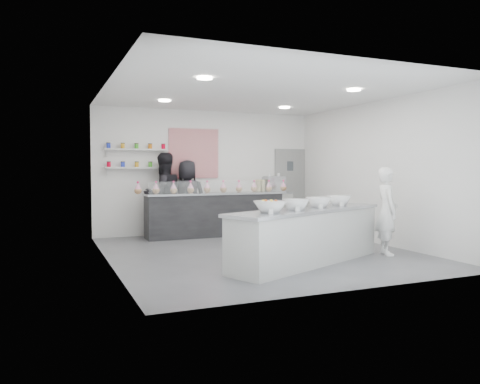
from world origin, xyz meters
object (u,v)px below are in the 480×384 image
object	(u,v)px
espresso_ledge	(267,211)
espresso_machine	(274,185)
back_bar	(215,214)
prep_counter	(308,236)
staff_right	(188,198)
staff_left	(163,195)
woman_prep	(387,211)

from	to	relation	value
espresso_ledge	espresso_machine	xyz separation A→B (m)	(0.19, 0.00, 0.68)
back_bar	espresso_ledge	xyz separation A→B (m)	(1.58, 0.46, -0.03)
prep_counter	staff_right	distance (m)	4.01
staff_left	staff_right	world-z (taller)	staff_left
prep_counter	woman_prep	xyz separation A→B (m)	(1.76, 0.14, 0.34)
staff_left	staff_right	distance (m)	0.58
back_bar	espresso_machine	distance (m)	1.94
staff_right	prep_counter	bearing A→B (deg)	125.26
prep_counter	espresso_machine	size ratio (longest dim) A/B	6.41
espresso_machine	prep_counter	bearing A→B (deg)	-109.54
espresso_ledge	espresso_machine	size ratio (longest dim) A/B	2.48
espresso_ledge	staff_right	world-z (taller)	staff_right
woman_prep	staff_left	world-z (taller)	staff_left
back_bar	espresso_ledge	size ratio (longest dim) A/B	2.53
woman_prep	staff_right	world-z (taller)	staff_right
staff_left	back_bar	bearing A→B (deg)	151.02
staff_left	staff_right	bearing A→B (deg)	164.38
espresso_ledge	staff_left	world-z (taller)	staff_left
woman_prep	staff_right	size ratio (longest dim) A/B	0.90
staff_left	prep_counter	bearing A→B (deg)	95.50
espresso_machine	woman_prep	distance (m)	3.95
back_bar	staff_left	size ratio (longest dim) A/B	1.69
staff_left	espresso_ledge	bearing A→B (deg)	168.12
espresso_machine	staff_right	bearing A→B (deg)	-175.64
espresso_machine	staff_left	xyz separation A→B (m)	(-2.94, -0.18, -0.19)
woman_prep	staff_left	bearing A→B (deg)	62.44
espresso_machine	staff_right	distance (m)	2.39
espresso_ledge	staff_left	size ratio (longest dim) A/B	0.67
back_bar	espresso_machine	world-z (taller)	espresso_machine
espresso_ledge	woman_prep	world-z (taller)	woman_prep
prep_counter	staff_right	xyz separation A→B (m)	(-0.92, 3.88, 0.44)
back_bar	espresso_machine	xyz separation A→B (m)	(1.77, 0.46, 0.66)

